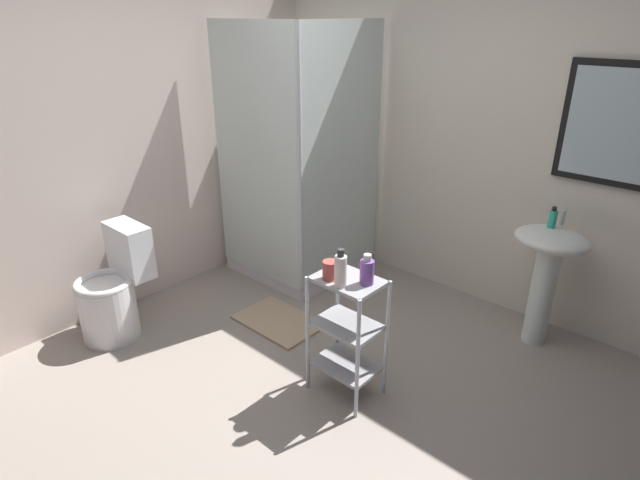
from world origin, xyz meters
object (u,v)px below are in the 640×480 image
Objects in this scene: hand_soap_bottle at (553,218)px; rinse_cup at (330,270)px; shower_stall at (300,222)px; storage_cart at (347,327)px; conditioner_bottle_purple at (367,271)px; toilet at (114,293)px; pedestal_sink at (548,264)px; bath_mat at (279,321)px; lotion_bottle_white at (341,270)px.

rinse_cup is at bearing -116.41° from hand_soap_bottle.
shower_stall is 2.70× the size of storage_cart.
conditioner_bottle_purple is 1.62× the size of rinse_cup.
shower_stall is 1.53m from storage_cart.
hand_soap_bottle is at bearing 65.17° from storage_cart.
rinse_cup is at bearing -139.94° from storage_cart.
shower_stall is at bearing -168.38° from hand_soap_bottle.
toilet is at bearing -138.85° from hand_soap_bottle.
pedestal_sink is (1.86, 0.34, 0.12)m from shower_stall.
conditioner_bottle_purple is 0.28× the size of bath_mat.
storage_cart is 0.41m from lotion_bottle_white.
hand_soap_bottle is 1.48m from lotion_bottle_white.
bath_mat is (0.42, -0.66, -0.45)m from shower_stall.
rinse_cup is at bearing -39.62° from shower_stall.
conditioner_bottle_purple reaches higher than toilet.
lotion_bottle_white is at bearing -15.17° from rinse_cup.
hand_soap_bottle is at bearing 67.26° from lotion_bottle_white.
pedestal_sink is at bearing 61.94° from rinse_cup.
shower_stall is 1.64m from lotion_bottle_white.
lotion_bottle_white is 0.10m from rinse_cup.
toilet is at bearing -131.20° from bath_mat.
rinse_cup is 0.17× the size of bath_mat.
hand_soap_bottle reaches higher than storage_cart.
hand_soap_bottle is 1.95m from bath_mat.
storage_cart is at bearing -36.04° from shower_stall.
conditioner_bottle_purple is at bearing 53.89° from lotion_bottle_white.
bath_mat is at bearing 166.91° from conditioner_bottle_purple.
shower_stall is 1.54m from rinse_cup.
bath_mat is (-0.74, 0.30, -0.78)m from rinse_cup.
hand_soap_bottle is at bearing 68.66° from conditioner_bottle_purple.
shower_stall is 11.90× the size of conditioner_bottle_purple.
rinse_cup is (-0.09, 0.03, -0.04)m from lotion_bottle_white.
storage_cart is at bearing 102.21° from lotion_bottle_white.
shower_stall is 1.64m from conditioner_bottle_purple.
conditioner_bottle_purple is 0.20m from rinse_cup.
hand_soap_bottle is 0.64× the size of lotion_bottle_white.
shower_stall is 9.45× the size of lotion_bottle_white.
storage_cart is at bearing -165.55° from conditioner_bottle_purple.
lotion_bottle_white reaches higher than storage_cart.
storage_cart is at bearing -116.57° from pedestal_sink.
shower_stall reaches higher than toilet.
bath_mat is at bearing 158.59° from lotion_bottle_white.
rinse_cup is (1.16, -0.96, 0.33)m from shower_stall.
toilet is 1.65m from storage_cart.
lotion_bottle_white is at bearing -112.74° from hand_soap_bottle.
conditioner_bottle_purple reaches higher than storage_cart.
storage_cart is at bearing 40.06° from rinse_cup.
shower_stall is 1.89m from pedestal_sink.
shower_stall is 3.33× the size of bath_mat.
shower_stall reaches higher than bath_mat.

